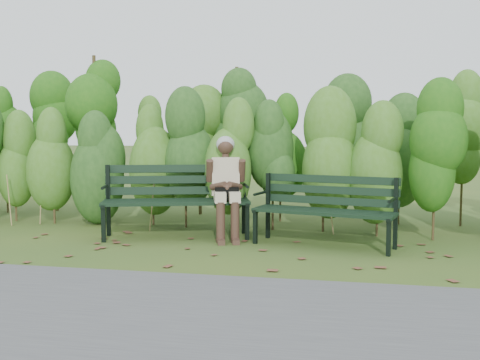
# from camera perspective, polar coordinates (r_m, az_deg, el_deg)

# --- Properties ---
(ground) EXTENTS (80.00, 80.00, 0.00)m
(ground) POSITION_cam_1_polar(r_m,az_deg,el_deg) (5.94, -0.67, -7.52)
(ground) COLOR #33521F
(footpath) EXTENTS (60.00, 2.50, 0.01)m
(footpath) POSITION_cam_1_polar(r_m,az_deg,el_deg) (3.89, -7.62, -14.31)
(footpath) COLOR #474749
(footpath) RESTS_ON ground
(hedge_band) EXTENTS (11.04, 1.67, 2.42)m
(hedge_band) POSITION_cam_1_polar(r_m,az_deg,el_deg) (7.63, 2.23, 4.78)
(hedge_band) COLOR #47381E
(hedge_band) RESTS_ON ground
(leaf_litter) EXTENTS (5.63, 2.24, 0.01)m
(leaf_litter) POSITION_cam_1_polar(r_m,az_deg,el_deg) (5.88, -0.33, -7.61)
(leaf_litter) COLOR brown
(leaf_litter) RESTS_ON ground
(bench_left) EXTENTS (1.84, 1.04, 0.88)m
(bench_left) POSITION_cam_1_polar(r_m,az_deg,el_deg) (6.88, -6.47, -1.46)
(bench_left) COLOR black
(bench_left) RESTS_ON ground
(bench_right) EXTENTS (1.65, 0.88, 0.79)m
(bench_right) POSITION_cam_1_polar(r_m,az_deg,el_deg) (6.39, 8.74, -2.47)
(bench_right) COLOR black
(bench_right) RESTS_ON ground
(seated_woman) EXTENTS (0.51, 0.74, 1.23)m
(seated_woman) POSITION_cam_1_polar(r_m,az_deg,el_deg) (6.70, -1.42, -0.04)
(seated_woman) COLOR beige
(seated_woman) RESTS_ON ground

